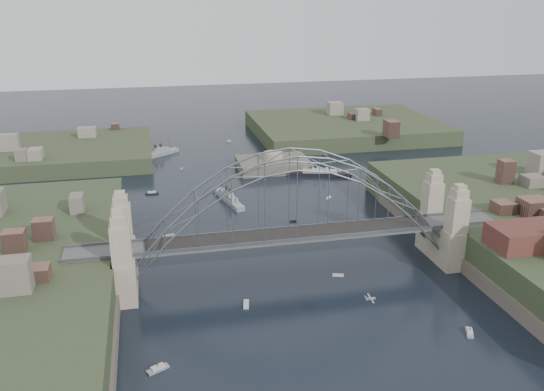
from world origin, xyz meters
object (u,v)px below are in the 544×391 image
at_px(naval_cruiser_far, 159,153).
at_px(wharf_shed, 543,235).
at_px(naval_cruiser_near, 228,198).
at_px(bridge, 293,215).
at_px(ocean_liner, 320,173).
at_px(fort_island, 273,170).

bearing_deg(naval_cruiser_far, wharf_shed, -58.13).
xyz_separation_m(wharf_shed, naval_cruiser_far, (-66.64, 107.17, -9.15)).
bearing_deg(naval_cruiser_near, bridge, -82.06).
xyz_separation_m(naval_cruiser_near, naval_cruiser_far, (-16.54, 49.44, 0.05)).
xyz_separation_m(wharf_shed, ocean_liner, (-19.88, 73.87, -9.28)).
xyz_separation_m(bridge, wharf_shed, (44.00, -14.00, -2.32)).
distance_m(fort_island, naval_cruiser_near, 31.92).
bearing_deg(naval_cruiser_near, ocean_liner, 28.10).
height_order(wharf_shed, ocean_liner, wharf_shed).
bearing_deg(fort_island, wharf_shed, -69.15).
xyz_separation_m(naval_cruiser_near, ocean_liner, (30.22, 16.13, -0.09)).
bearing_deg(ocean_liner, bridge, -111.94).
distance_m(naval_cruiser_far, ocean_liner, 57.41).
distance_m(fort_island, wharf_shed, 90.48).
bearing_deg(wharf_shed, bridge, 162.35).
height_order(fort_island, ocean_liner, fort_island).
bearing_deg(naval_cruiser_far, fort_island, -33.78).
distance_m(wharf_shed, ocean_liner, 77.06).
height_order(bridge, fort_island, bridge).
distance_m(bridge, ocean_liner, 65.58).
xyz_separation_m(bridge, naval_cruiser_far, (-22.64, 93.17, -11.47)).
relative_size(fort_island, naval_cruiser_near, 1.27).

